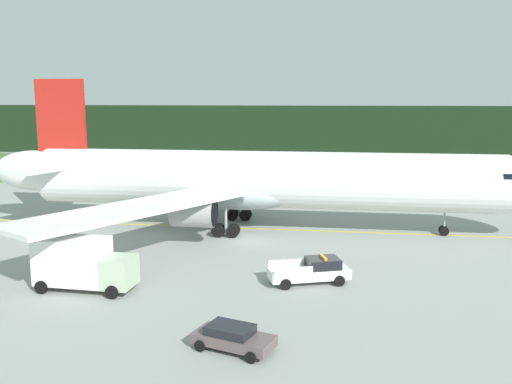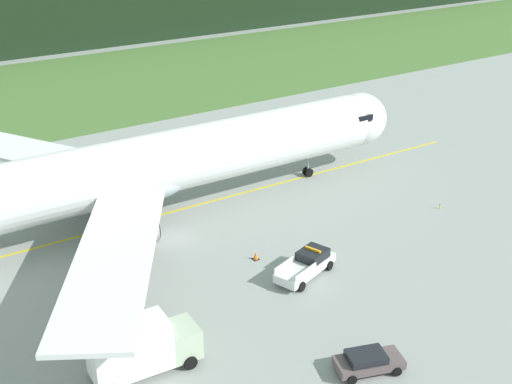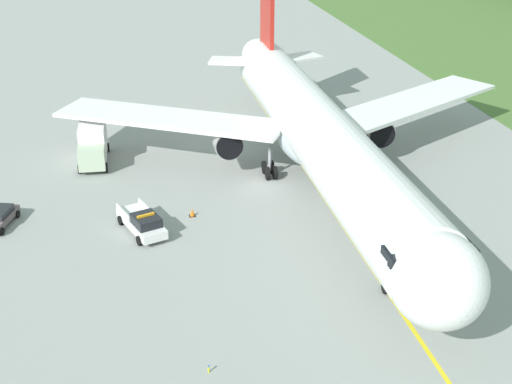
# 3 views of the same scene
# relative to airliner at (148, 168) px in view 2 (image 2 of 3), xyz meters

# --- Properties ---
(ground) EXTENTS (320.00, 320.00, 0.00)m
(ground) POSITION_rel_airliner_xyz_m (-0.82, -4.52, -4.88)
(ground) COLOR gray
(grass_verge) EXTENTS (320.00, 41.38, 0.04)m
(grass_verge) POSITION_rel_airliner_xyz_m (-0.82, 45.27, -4.86)
(grass_verge) COLOR #4B6F33
(grass_verge) RESTS_ON ground
(taxiway_centerline_main) EXTENTS (72.23, 1.28, 0.01)m
(taxiway_centerline_main) POSITION_rel_airliner_xyz_m (0.58, -0.01, -4.87)
(taxiway_centerline_main) COLOR yellow
(taxiway_centerline_main) RESTS_ON ground
(airliner) EXTENTS (55.44, 45.61, 14.79)m
(airliner) POSITION_rel_airliner_xyz_m (0.00, 0.00, 0.00)
(airliner) COLOR white
(airliner) RESTS_ON ground
(ops_pickup_truck) EXTENTS (6.00, 3.67, 1.94)m
(ops_pickup_truck) POSITION_rel_airliner_xyz_m (5.74, -15.67, -3.97)
(ops_pickup_truck) COLOR white
(ops_pickup_truck) RESTS_ON ground
(catering_truck) EXTENTS (6.89, 3.03, 3.78)m
(catering_truck) POSITION_rel_airliner_xyz_m (-9.70, -19.17, -2.99)
(catering_truck) COLOR #AFBFA3
(catering_truck) RESTS_ON ground
(staff_car) EXTENTS (4.59, 3.10, 1.30)m
(staff_car) POSITION_rel_airliner_xyz_m (2.00, -26.74, -4.17)
(staff_car) COLOR #5B4C4D
(staff_car) RESTS_ON ground
(apron_cone) EXTENTS (0.52, 0.52, 0.65)m
(apron_cone) POSITION_rel_airliner_xyz_m (3.74, -11.55, -4.56)
(apron_cone) COLOR black
(apron_cone) RESTS_ON ground
(taxiway_edge_light_east) EXTENTS (0.12, 0.12, 0.49)m
(taxiway_edge_light_east) POSITION_rel_airliner_xyz_m (23.24, -13.27, -4.61)
(taxiway_edge_light_east) COLOR yellow
(taxiway_edge_light_east) RESTS_ON ground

